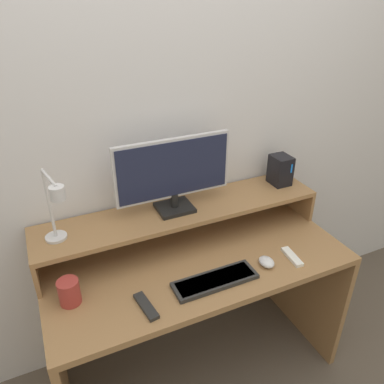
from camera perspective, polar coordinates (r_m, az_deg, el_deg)
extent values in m
cube|color=silver|center=(1.75, -3.94, 10.29)|extent=(6.00, 0.05, 2.50)
cube|color=olive|center=(1.73, 0.85, -10.47)|extent=(1.36, 0.62, 0.03)
cube|color=olive|center=(1.89, -19.59, -23.80)|extent=(0.03, 0.62, 0.69)
cube|color=olive|center=(2.27, 16.59, -12.70)|extent=(0.03, 0.62, 0.69)
cube|color=olive|center=(1.71, -22.97, -9.98)|extent=(0.02, 0.28, 0.15)
cube|color=olive|center=(2.12, 15.47, -0.76)|extent=(0.02, 0.28, 0.15)
cube|color=olive|center=(1.76, -1.50, -2.87)|extent=(1.36, 0.28, 0.02)
cube|color=black|center=(1.75, -2.67, -2.39)|extent=(0.16, 0.14, 0.02)
cylinder|color=black|center=(1.73, -2.70, -1.21)|extent=(0.04, 0.04, 0.06)
cube|color=#B7B7BC|center=(1.66, -2.88, 3.64)|extent=(0.54, 0.02, 0.28)
cube|color=#191E38|center=(1.65, -2.74, 3.49)|extent=(0.51, 0.01, 0.25)
cylinder|color=silver|center=(1.65, -19.98, -6.46)|extent=(0.09, 0.09, 0.01)
cylinder|color=silver|center=(1.57, -20.92, -1.78)|extent=(0.01, 0.01, 0.30)
cylinder|color=silver|center=(1.43, -21.00, 2.03)|extent=(0.04, 0.16, 0.01)
cylinder|color=silver|center=(1.37, -19.83, -0.15)|extent=(0.05, 0.05, 0.05)
cube|color=black|center=(2.00, 13.30, 3.28)|extent=(0.09, 0.11, 0.16)
cube|color=#1972F2|center=(1.96, 14.94, 3.47)|extent=(0.01, 0.00, 0.05)
cube|color=#282828|center=(1.60, 3.55, -13.31)|extent=(0.36, 0.12, 0.02)
cube|color=black|center=(1.60, 3.56, -13.16)|extent=(0.33, 0.09, 0.01)
ellipsoid|color=silver|center=(1.71, 11.29, -10.40)|extent=(0.06, 0.08, 0.04)
cube|color=black|center=(1.51, -7.01, -16.88)|extent=(0.06, 0.16, 0.02)
cube|color=white|center=(1.78, 15.00, -9.51)|extent=(0.05, 0.14, 0.02)
cylinder|color=#9E332D|center=(1.56, -18.21, -14.27)|extent=(0.08, 0.08, 0.10)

